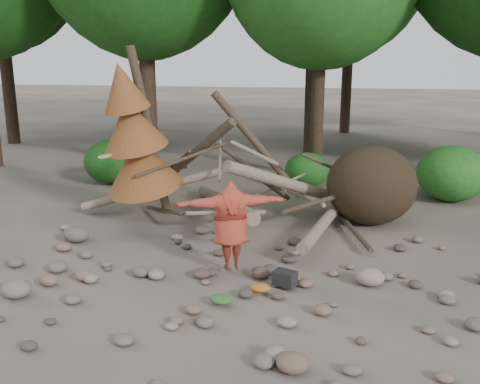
# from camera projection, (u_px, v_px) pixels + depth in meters

# --- Properties ---
(ground) EXTENTS (120.00, 120.00, 0.00)m
(ground) POSITION_uv_depth(u_px,v_px,m) (234.00, 287.00, 9.77)
(ground) COLOR #514C44
(ground) RESTS_ON ground
(deadfall_pile) EXTENTS (8.55, 5.24, 3.30)m
(deadfall_pile) POSITION_uv_depth(u_px,v_px,m) (347.00, 186.00, 13.21)
(deadfall_pile) COLOR #332619
(deadfall_pile) RESTS_ON ground
(dead_conifer) EXTENTS (2.06, 2.16, 4.35)m
(dead_conifer) POSITION_uv_depth(u_px,v_px,m) (136.00, 139.00, 13.01)
(dead_conifer) COLOR #4C3F30
(dead_conifer) RESTS_ON ground
(bush_left) EXTENTS (1.80, 1.80, 1.44)m
(bush_left) POSITION_uv_depth(u_px,v_px,m) (112.00, 162.00, 17.43)
(bush_left) COLOR #194E15
(bush_left) RESTS_ON ground
(bush_mid) EXTENTS (1.40, 1.40, 1.12)m
(bush_mid) POSITION_uv_depth(u_px,v_px,m) (307.00, 170.00, 16.91)
(bush_mid) COLOR #22631C
(bush_mid) RESTS_ON ground
(bush_right) EXTENTS (2.00, 2.00, 1.60)m
(bush_right) POSITION_uv_depth(u_px,v_px,m) (452.00, 173.00, 15.34)
(bush_right) COLOR #2B7624
(bush_right) RESTS_ON ground
(frisbee_thrower) EXTENTS (3.49, 1.30, 2.28)m
(frisbee_thrower) POSITION_uv_depth(u_px,v_px,m) (231.00, 225.00, 10.20)
(frisbee_thrower) COLOR #A73525
(frisbee_thrower) RESTS_ON ground
(backpack) EXTENTS (0.47, 0.40, 0.27)m
(backpack) POSITION_uv_depth(u_px,v_px,m) (285.00, 281.00, 9.69)
(backpack) COLOR black
(backpack) RESTS_ON ground
(cloth_green) EXTENTS (0.38, 0.32, 0.14)m
(cloth_green) POSITION_uv_depth(u_px,v_px,m) (222.00, 302.00, 9.01)
(cloth_green) COLOR #2B6628
(cloth_green) RESTS_ON ground
(cloth_orange) EXTENTS (0.35, 0.29, 0.13)m
(cloth_orange) POSITION_uv_depth(u_px,v_px,m) (261.00, 290.00, 9.48)
(cloth_orange) COLOR #C16021
(cloth_orange) RESTS_ON ground
(boulder_front_left) EXTENTS (0.53, 0.47, 0.32)m
(boulder_front_left) POSITION_uv_depth(u_px,v_px,m) (16.00, 289.00, 9.31)
(boulder_front_left) COLOR slate
(boulder_front_left) RESTS_ON ground
(boulder_front_right) EXTENTS (0.44, 0.40, 0.26)m
(boulder_front_right) POSITION_uv_depth(u_px,v_px,m) (292.00, 363.00, 7.13)
(boulder_front_right) COLOR brown
(boulder_front_right) RESTS_ON ground
(boulder_mid_right) EXTENTS (0.53, 0.48, 0.32)m
(boulder_mid_right) POSITION_uv_depth(u_px,v_px,m) (370.00, 277.00, 9.81)
(boulder_mid_right) COLOR gray
(boulder_mid_right) RESTS_ON ground
(boulder_mid_left) EXTENTS (0.59, 0.53, 0.35)m
(boulder_mid_left) POSITION_uv_depth(u_px,v_px,m) (76.00, 234.00, 12.07)
(boulder_mid_left) COLOR #615751
(boulder_mid_left) RESTS_ON ground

